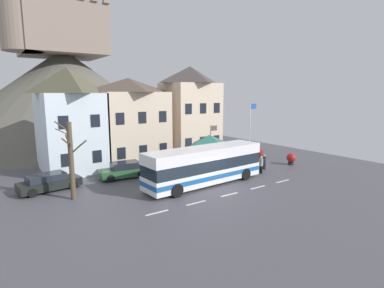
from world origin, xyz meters
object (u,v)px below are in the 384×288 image
at_px(bus_shelter, 209,140).
at_px(parked_car_01, 49,182).
at_px(parked_car_02, 124,170).
at_px(transit_bus, 205,166).
at_px(bare_tree_00, 71,160).
at_px(public_bench, 182,164).
at_px(townhouse_02, 190,112).
at_px(pedestrian_01, 241,159).
at_px(townhouse_01, 129,121).
at_px(pedestrian_02, 235,161).
at_px(parked_car_00, 244,152).
at_px(pedestrian_03, 261,164).
at_px(hilltop_castle, 65,92).
at_px(harbour_buoy, 291,158).
at_px(flagpole, 250,128).
at_px(pedestrian_00, 264,162).
at_px(townhouse_00, 70,120).

relative_size(bus_shelter, parked_car_01, 0.78).
bearing_deg(bus_shelter, parked_car_02, 164.78).
distance_m(transit_bus, bare_tree_00, 10.10).
bearing_deg(public_bench, townhouse_02, 48.48).
bearing_deg(pedestrian_01, parked_car_02, 163.42).
xyz_separation_m(townhouse_02, parked_car_02, (-10.20, -4.58, -4.50)).
distance_m(townhouse_01, pedestrian_02, 11.73).
relative_size(pedestrian_01, public_bench, 0.89).
distance_m(parked_car_00, parked_car_02, 14.46).
relative_size(transit_bus, pedestrian_03, 6.68).
height_order(hilltop_castle, harbour_buoy, hilltop_castle).
xyz_separation_m(townhouse_02, bus_shelter, (-2.36, -6.71, -2.28)).
xyz_separation_m(bus_shelter, pedestrian_03, (3.20, -3.70, -2.01)).
distance_m(townhouse_01, flagpole, 12.87).
relative_size(parked_car_02, pedestrian_01, 2.63).
distance_m(parked_car_00, pedestrian_00, 5.29).
xyz_separation_m(hilltop_castle, harbour_buoy, (15.05, -31.16, -6.84)).
relative_size(parked_car_00, pedestrian_01, 2.89).
bearing_deg(pedestrian_01, transit_bus, -159.38).
distance_m(bus_shelter, parked_car_01, 14.25).
relative_size(townhouse_00, hilltop_castle, 0.25).
bearing_deg(townhouse_02, pedestrian_00, -76.98).
bearing_deg(bus_shelter, bare_tree_00, -175.35).
bearing_deg(pedestrian_00, townhouse_00, 145.65).
distance_m(flagpole, bare_tree_00, 18.92).
bearing_deg(bus_shelter, pedestrian_01, -19.95).
height_order(pedestrian_01, public_bench, pedestrian_01).
xyz_separation_m(parked_car_02, pedestrian_02, (10.02, -3.41, 0.18)).
height_order(parked_car_01, pedestrian_00, pedestrian_00).
bearing_deg(transit_bus, townhouse_00, 121.43).
bearing_deg(townhouse_00, public_bench, -33.33).
bearing_deg(parked_car_02, pedestrian_03, 158.09).
height_order(townhouse_02, parked_car_00, townhouse_02).
xyz_separation_m(bus_shelter, parked_car_00, (6.63, 2.02, -2.23)).
distance_m(townhouse_00, parked_car_01, 7.69).
distance_m(pedestrian_00, harbour_buoy, 3.83).
height_order(parked_car_01, pedestrian_02, pedestrian_02).
xyz_separation_m(parked_car_01, pedestrian_01, (16.99, -3.16, 0.20)).
relative_size(hilltop_castle, harbour_buoy, 32.36).
bearing_deg(townhouse_01, townhouse_02, -4.83).
xyz_separation_m(bus_shelter, harbour_buoy, (8.39, -3.08, -2.23)).
xyz_separation_m(hilltop_castle, bare_tree_00, (-6.23, -29.13, -4.66)).
relative_size(townhouse_01, pedestrian_00, 6.08).
xyz_separation_m(pedestrian_01, public_bench, (-5.02, 2.95, -0.38)).
height_order(bus_shelter, pedestrian_01, bus_shelter).
relative_size(townhouse_02, bus_shelter, 2.88).
relative_size(hilltop_castle, bus_shelter, 10.71).
height_order(parked_car_00, harbour_buoy, parked_car_00).
bearing_deg(pedestrian_02, bare_tree_00, 179.13).
bearing_deg(bus_shelter, townhouse_01, 124.01).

